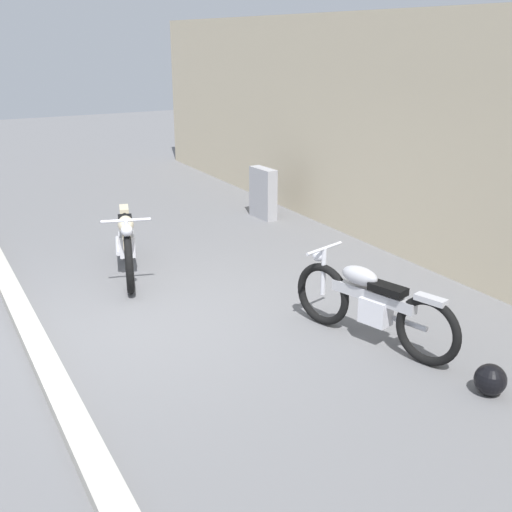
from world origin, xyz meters
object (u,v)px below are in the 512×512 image
stone_marker (263,193)px  motorcycle_cream (127,241)px  motorcycle_silver (371,304)px  helmet (490,380)px

stone_marker → motorcycle_cream: (1.57, -2.96, 0.02)m
motorcycle_cream → motorcycle_silver: 3.52m
stone_marker → motorcycle_silver: bearing=-16.4°
stone_marker → helmet: 6.16m
helmet → motorcycle_cream: (-4.49, -1.87, 0.31)m
helmet → motorcycle_cream: size_ratio=0.14×
motorcycle_cream → motorcycle_silver: bearing=42.5°
motorcycle_cream → motorcycle_silver: (3.16, 1.57, -0.02)m
motorcycle_cream → helmet: bearing=38.6°
stone_marker → helmet: (6.06, -1.09, -0.30)m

